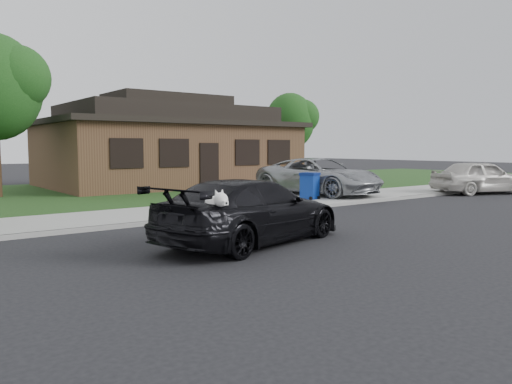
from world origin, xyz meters
TOP-DOWN VIEW (x-y plane):
  - ground at (0.00, 0.00)m, footprint 120.00×120.00m
  - sidewalk at (0.00, 5.00)m, footprint 60.00×3.00m
  - curb at (0.00, 3.50)m, footprint 60.00×0.12m
  - lawn at (0.00, 13.00)m, footprint 60.00×13.00m
  - driveway at (6.00, 10.00)m, footprint 4.50×13.00m
  - sedan at (-1.87, -0.14)m, footprint 5.18×3.11m
  - minivan at (6.24, 6.05)m, footprint 3.22×5.70m
  - white_compact at (13.20, 2.91)m, footprint 4.76×3.24m
  - recycling_bin at (4.67, 4.94)m, footprint 0.78×0.78m
  - house at (4.00, 15.00)m, footprint 12.60×8.60m
  - tree_1 at (12.14, 14.40)m, footprint 3.15×3.00m

SIDE VIEW (x-z plane):
  - ground at x=0.00m, z-range 0.00..0.00m
  - sidewalk at x=0.00m, z-range 0.00..0.12m
  - curb at x=0.00m, z-range 0.00..0.12m
  - lawn at x=0.00m, z-range 0.00..0.13m
  - driveway at x=6.00m, z-range 0.00..0.14m
  - recycling_bin at x=4.67m, z-range 0.13..1.14m
  - sedan at x=-1.87m, z-range 0.00..1.41m
  - white_compact at x=13.20m, z-range 0.00..1.50m
  - minivan at x=6.24m, z-range 0.14..1.64m
  - house at x=4.00m, z-range -0.19..4.46m
  - tree_1 at x=12.14m, z-range 1.09..6.34m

